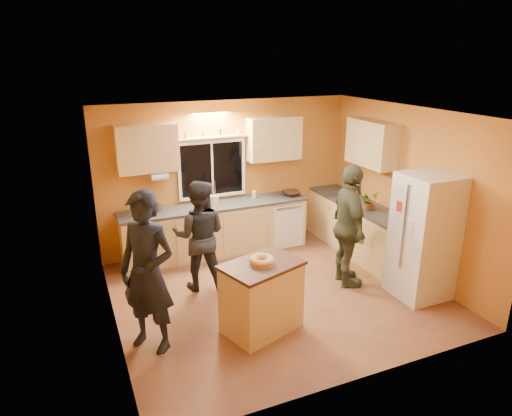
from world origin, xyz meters
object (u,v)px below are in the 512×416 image
island (262,296)px  person_right (349,227)px  refrigerator (424,237)px  person_left (147,273)px  person_center (200,236)px

island → person_right: size_ratio=0.60×
refrigerator → person_left: 3.80m
refrigerator → person_center: size_ratio=1.09×
person_left → person_center: person_left is taller
person_left → person_right: size_ratio=1.05×
refrigerator → island: bearing=178.2°
island → person_center: size_ratio=0.67×
person_left → island: bearing=37.2°
refrigerator → person_right: person_right is taller
refrigerator → island: refrigerator is taller
refrigerator → person_right: (-0.79, 0.68, 0.03)m
island → person_left: person_left is taller
refrigerator → person_right: 1.04m
refrigerator → person_center: refrigerator is taller
refrigerator → person_left: size_ratio=0.93×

